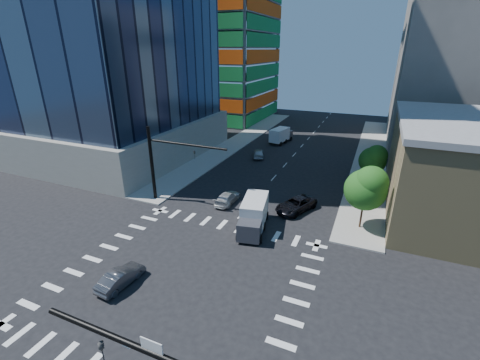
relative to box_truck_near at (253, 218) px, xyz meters
The scene contains 15 objects.
ground 9.69m from the box_truck_near, 104.40° to the right, with size 160.00×160.00×0.00m, color black.
road_markings 9.69m from the box_truck_near, 104.40° to the right, with size 20.00×20.00×0.01m, color silver.
sidewalk_ne 32.36m from the box_truck_near, 71.77° to the left, with size 5.00×60.00×0.15m, color gray.
sidewalk_nw 34.15m from the box_truck_near, 115.86° to the left, with size 5.00×60.00×0.15m, color gray.
construction_building 64.80m from the box_truck_near, 119.52° to the left, with size 25.16×34.50×70.60m.
bg_building_ne 53.43m from the box_truck_near, 61.70° to the left, with size 24.00×30.00×28.00m, color #68635E.
signal_mast_nw 13.24m from the box_truck_near, 169.89° to the left, with size 10.20×0.40×9.00m.
tree_south 11.72m from the box_truck_near, 24.24° to the left, with size 4.16×4.16×6.82m.
tree_north 19.85m from the box_truck_near, 57.60° to the left, with size 3.54×3.52×5.78m.
car_nb_far 6.68m from the box_truck_near, 62.97° to the left, with size 2.52×5.47×1.52m, color black.
car_sb_near 6.96m from the box_truck_near, 137.59° to the left, with size 1.87×4.60×1.34m, color silver.
car_sb_mid 23.97m from the box_truck_near, 108.63° to the left, with size 1.79×4.45×1.52m, color #B1B4BA.
car_sb_cross 13.61m from the box_truck_near, 119.08° to the right, with size 1.44×4.14×1.36m, color #4E4E53.
box_truck_near is the anchor object (origin of this frame).
box_truck_far 34.22m from the box_truck_near, 101.44° to the left, with size 3.45×6.02×2.97m.
Camera 1 is at (12.44, -17.68, 17.35)m, focal length 24.00 mm.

